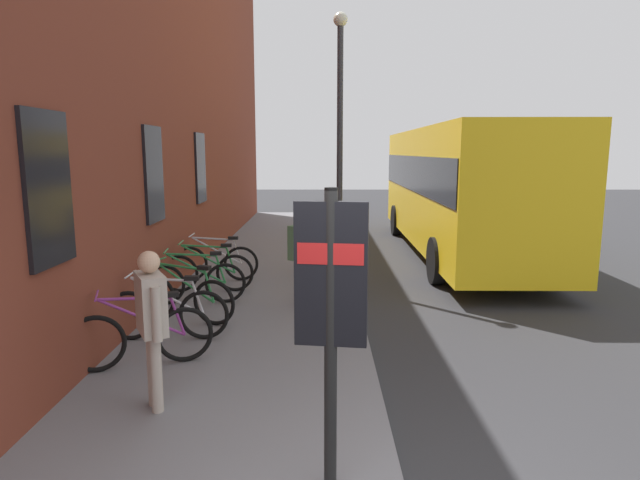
% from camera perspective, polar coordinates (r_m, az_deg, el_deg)
% --- Properties ---
extents(ground, '(60.00, 60.00, 0.00)m').
position_cam_1_polar(ground, '(10.02, 9.82, -6.82)').
color(ground, '#2D2D30').
extents(sidewalk_pavement, '(24.00, 3.50, 0.12)m').
position_cam_1_polar(sidewalk_pavement, '(11.85, -5.10, -3.88)').
color(sidewalk_pavement, slate).
rests_on(sidewalk_pavement, ground).
extents(station_facade, '(22.00, 0.65, 9.10)m').
position_cam_1_polar(station_facade, '(12.98, -14.46, 16.97)').
color(station_facade, brown).
rests_on(station_facade, ground).
extents(bicycle_end_of_row, '(0.70, 1.69, 0.97)m').
position_cam_1_polar(bicycle_end_of_row, '(7.08, -18.48, -9.77)').
color(bicycle_end_of_row, black).
rests_on(bicycle_end_of_row, sidewalk_pavement).
extents(bicycle_leaning_wall, '(0.48, 1.77, 0.97)m').
position_cam_1_polar(bicycle_leaning_wall, '(7.96, -15.99, -7.52)').
color(bicycle_leaning_wall, black).
rests_on(bicycle_leaning_wall, sidewalk_pavement).
extents(bicycle_mid_rack, '(0.70, 1.70, 0.97)m').
position_cam_1_polar(bicycle_mid_rack, '(8.70, -14.22, -5.99)').
color(bicycle_mid_rack, black).
rests_on(bicycle_mid_rack, sidewalk_pavement).
extents(bicycle_beside_lamp, '(0.48, 1.76, 0.97)m').
position_cam_1_polar(bicycle_beside_lamp, '(9.65, -13.14, -4.42)').
color(bicycle_beside_lamp, black).
rests_on(bicycle_beside_lamp, sidewalk_pavement).
extents(bicycle_nearest_sign, '(0.48, 1.77, 0.97)m').
position_cam_1_polar(bicycle_nearest_sign, '(10.44, -11.89, -3.34)').
color(bicycle_nearest_sign, black).
rests_on(bicycle_nearest_sign, sidewalk_pavement).
extents(bicycle_by_door, '(0.48, 1.77, 0.97)m').
position_cam_1_polar(bicycle_by_door, '(11.29, -11.02, -2.34)').
color(bicycle_by_door, black).
rests_on(bicycle_by_door, sidewalk_pavement).
extents(transit_info_sign, '(0.16, 0.56, 2.40)m').
position_cam_1_polar(transit_info_sign, '(4.04, 1.16, -5.80)').
color(transit_info_sign, black).
rests_on(transit_info_sign, sidewalk_pavement).
extents(city_bus, '(10.53, 2.74, 3.35)m').
position_cam_1_polar(city_bus, '(14.89, 14.48, 5.82)').
color(city_bus, yellow).
rests_on(city_bus, ground).
extents(pedestrian_by_facade, '(0.57, 0.44, 1.68)m').
position_cam_1_polar(pedestrian_by_facade, '(5.76, -17.53, -7.53)').
color(pedestrian_by_facade, '#B2A599').
rests_on(pedestrian_by_facade, sidewalk_pavement).
extents(pedestrian_crossing_street, '(0.45, 0.54, 1.63)m').
position_cam_1_polar(pedestrian_crossing_street, '(9.19, -1.89, -1.03)').
color(pedestrian_crossing_street, '#B2A599').
rests_on(pedestrian_crossing_street, sidewalk_pavement).
extents(pedestrian_near_bus, '(0.50, 0.43, 1.52)m').
position_cam_1_polar(pedestrian_near_bus, '(11.31, -1.40, 0.62)').
color(pedestrian_near_bus, '#4C724C').
rests_on(pedestrian_near_bus, sidewalk_pavement).
extents(street_lamp, '(0.28, 0.28, 5.33)m').
position_cam_1_polar(street_lamp, '(10.95, 2.13, 11.99)').
color(street_lamp, '#333338').
rests_on(street_lamp, sidewalk_pavement).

